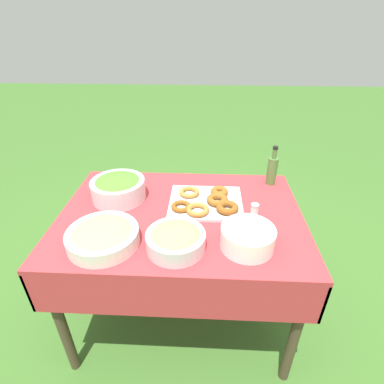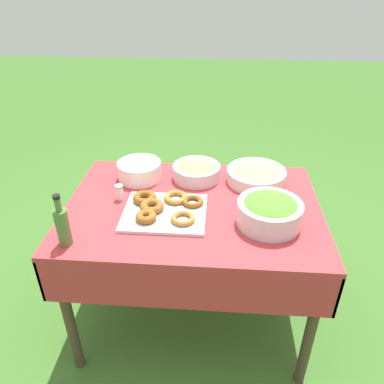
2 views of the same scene
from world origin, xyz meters
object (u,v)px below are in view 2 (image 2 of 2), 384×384
Objects in this scene: donut_platter at (164,209)px; plate_stack at (140,170)px; pasta_bowl at (256,174)px; olive_oil_bottle at (63,225)px; bread_bowl at (197,170)px; salad_bowl at (270,211)px.

donut_platter is 0.36m from plate_stack.
olive_oil_bottle reaches higher than pasta_bowl.
plate_stack reaches higher than pasta_bowl.
donut_platter is 0.46m from olive_oil_bottle.
plate_stack is 0.91× the size of bread_bowl.
bread_bowl is (0.31, 0.02, 0.00)m from plate_stack.
donut_platter is at bearing -143.87° from pasta_bowl.
pasta_bowl is at bearing 94.38° from salad_bowl.
salad_bowl is 0.88m from olive_oil_bottle.
donut_platter is 1.64× the size of plate_stack.
pasta_bowl is at bearing 35.24° from olive_oil_bottle.
salad_bowl is 1.22× the size of olive_oil_bottle.
olive_oil_bottle is (-0.86, -0.21, 0.03)m from salad_bowl.
pasta_bowl is 0.56m from donut_platter.
salad_bowl is at bearing -48.52° from bread_bowl.
olive_oil_bottle is (-0.20, -0.57, 0.04)m from plate_stack.
plate_stack is 0.61m from olive_oil_bottle.
bread_bowl is (0.13, 0.34, 0.03)m from donut_platter.
bread_bowl is at bearing 4.40° from plate_stack.
donut_platter is 0.37m from bread_bowl.
salad_bowl reaches higher than plate_stack.
bread_bowl is at bearing 68.54° from donut_platter.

